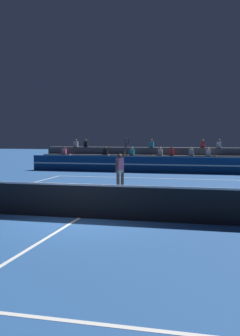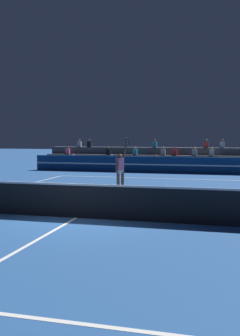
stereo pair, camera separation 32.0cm
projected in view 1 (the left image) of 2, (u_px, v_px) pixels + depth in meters
ground_plane at (80, 218)px, 12.04m from camera, size 120.00×120.00×0.00m
court_lines at (80, 218)px, 12.04m from camera, size 11.10×23.90×0.01m
tennis_net at (79, 200)px, 11.99m from camera, size 12.00×0.10×1.10m
sponsor_banner_wall at (154, 165)px, 27.19m from camera, size 18.00×0.26×1.10m
bleacher_stand at (159, 161)px, 29.64m from camera, size 18.10×2.85×2.28m
tennis_player at (120, 170)px, 17.79m from camera, size 0.55×0.94×2.48m
tennis_ball at (92, 185)px, 19.86m from camera, size 0.07×0.07×0.07m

